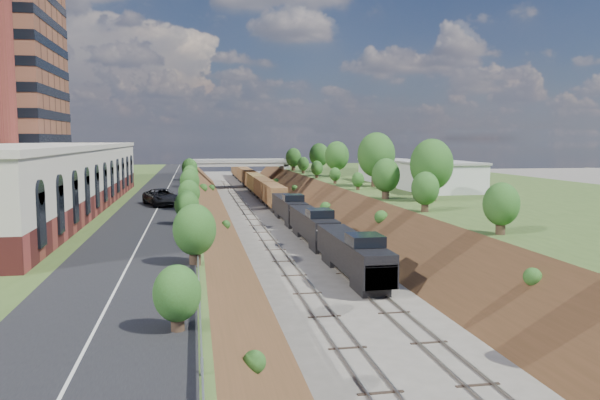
# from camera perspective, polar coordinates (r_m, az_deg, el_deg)

# --- Properties ---
(ground) EXTENTS (400.00, 400.00, 0.00)m
(ground) POSITION_cam_1_polar(r_m,az_deg,el_deg) (32.13, 12.19, -17.23)
(ground) COLOR #6B665B
(ground) RESTS_ON ground
(platform_left) EXTENTS (44.00, 180.00, 5.00)m
(platform_left) POSITION_cam_1_polar(r_m,az_deg,el_deg) (90.38, -23.98, -0.94)
(platform_left) COLOR #405824
(platform_left) RESTS_ON ground
(platform_right) EXTENTS (44.00, 180.00, 5.00)m
(platform_right) POSITION_cam_1_polar(r_m,az_deg,el_deg) (98.44, 16.65, -0.14)
(platform_right) COLOR #405824
(platform_right) RESTS_ON ground
(embankment_left) EXTENTS (10.00, 180.00, 10.00)m
(embankment_left) POSITION_cam_1_polar(r_m,az_deg,el_deg) (88.12, -9.86, -2.31)
(embankment_left) COLOR brown
(embankment_left) RESTS_ON ground
(embankment_right) EXTENTS (10.00, 180.00, 10.00)m
(embankment_right) POSITION_cam_1_polar(r_m,az_deg,el_deg) (90.95, 4.14, -1.98)
(embankment_right) COLOR brown
(embankment_right) RESTS_ON ground
(rail_left_track) EXTENTS (1.58, 180.00, 0.18)m
(rail_left_track) POSITION_cam_1_polar(r_m,az_deg,el_deg) (88.55, -4.42, -2.14)
(rail_left_track) COLOR gray
(rail_left_track) RESTS_ON ground
(rail_right_track) EXTENTS (1.58, 180.00, 0.18)m
(rail_right_track) POSITION_cam_1_polar(r_m,az_deg,el_deg) (89.23, -1.09, -2.06)
(rail_right_track) COLOR gray
(rail_right_track) RESTS_ON ground
(road) EXTENTS (8.00, 180.00, 0.10)m
(road) POSITION_cam_1_polar(r_m,az_deg,el_deg) (87.63, -12.86, 0.91)
(road) COLOR black
(road) RESTS_ON platform_left
(guardrail) EXTENTS (0.10, 171.00, 0.70)m
(guardrail) POSITION_cam_1_polar(r_m,az_deg,el_deg) (87.30, -10.19, 1.27)
(guardrail) COLOR #99999E
(guardrail) RESTS_ON platform_left
(commercial_building) EXTENTS (14.30, 62.30, 7.00)m
(commercial_building) POSITION_cam_1_polar(r_m,az_deg,el_deg) (67.38, -24.45, 1.98)
(commercial_building) COLOR maroon
(commercial_building) RESTS_ON platform_left
(smokestack) EXTENTS (3.20, 3.20, 40.00)m
(smokestack) POSITION_cam_1_polar(r_m,az_deg,el_deg) (87.61, -27.21, 13.49)
(smokestack) COLOR maroon
(smokestack) RESTS_ON platform_left
(overpass) EXTENTS (24.50, 8.30, 7.40)m
(overpass) POSITION_cam_1_polar(r_m,az_deg,el_deg) (149.85, -5.89, 3.03)
(overpass) COLOR gray
(overpass) RESTS_ON ground
(white_building_near) EXTENTS (9.00, 12.00, 4.00)m
(white_building_near) POSITION_cam_1_polar(r_m,az_deg,el_deg) (86.79, 13.53, 2.13)
(white_building_near) COLOR silver
(white_building_near) RESTS_ON platform_right
(white_building_far) EXTENTS (8.00, 10.00, 3.60)m
(white_building_far) POSITION_cam_1_polar(r_m,az_deg,el_deg) (107.10, 8.53, 2.83)
(white_building_far) COLOR silver
(white_building_far) RESTS_ON platform_right
(tree_right_large) EXTENTS (5.25, 5.25, 7.61)m
(tree_right_large) POSITION_cam_1_polar(r_m,az_deg,el_deg) (73.09, 12.71, 3.33)
(tree_right_large) COLOR #473323
(tree_right_large) RESTS_ON platform_right
(tree_left_crest) EXTENTS (2.45, 2.45, 3.55)m
(tree_left_crest) POSITION_cam_1_polar(r_m,az_deg,el_deg) (47.54, -10.56, -0.82)
(tree_left_crest) COLOR #473323
(tree_left_crest) RESTS_ON platform_left
(freight_train) EXTENTS (2.86, 161.58, 4.55)m
(freight_train) POSITION_cam_1_polar(r_m,az_deg,el_deg) (127.56, -3.91, 1.45)
(freight_train) COLOR black
(freight_train) RESTS_ON ground
(suv) EXTENTS (5.00, 7.30, 1.85)m
(suv) POSITION_cam_1_polar(r_m,az_deg,el_deg) (67.82, -13.32, 0.28)
(suv) COLOR black
(suv) RESTS_ON road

